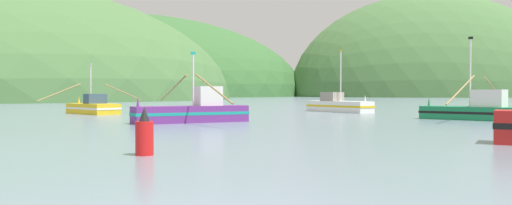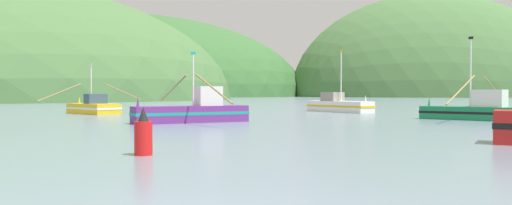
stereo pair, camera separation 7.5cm
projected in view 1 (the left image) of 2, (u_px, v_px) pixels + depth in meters
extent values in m
ellipsoid|color=#386633|center=(126.00, 96.00, 232.07)|extent=(160.46, 128.37, 72.58)
ellipsoid|color=#47703D|center=(427.00, 96.00, 224.10)|extent=(120.01, 96.01, 88.06)
cube|color=#6B2D84|center=(191.00, 114.00, 36.53)|extent=(8.27, 5.14, 1.18)
cube|color=teal|center=(191.00, 113.00, 36.53)|extent=(8.35, 5.19, 0.21)
cone|color=#6B2D84|center=(138.00, 101.00, 34.74)|extent=(0.27, 0.27, 0.70)
cube|color=silver|center=(208.00, 96.00, 37.12)|extent=(2.12, 1.93, 1.40)
cylinder|color=silver|center=(193.00, 80.00, 36.55)|extent=(0.12, 0.12, 3.62)
cube|color=teal|center=(193.00, 53.00, 36.51)|extent=(0.34, 0.18, 0.20)
cylinder|color=#997F4C|center=(213.00, 88.00, 33.01)|extent=(2.67, 5.56, 2.04)
cylinder|color=#997F4C|center=(173.00, 88.00, 39.97)|extent=(2.67, 5.56, 2.04)
cube|color=#197A47|center=(479.00, 113.00, 39.61)|extent=(7.88, 7.54, 1.03)
cube|color=black|center=(479.00, 113.00, 39.61)|extent=(7.96, 7.62, 0.19)
cone|color=#197A47|center=(429.00, 102.00, 42.10)|extent=(0.28, 0.28, 0.70)
cube|color=silver|center=(489.00, 98.00, 39.10)|extent=(2.87, 2.85, 1.32)
cylinder|color=silver|center=(470.00, 73.00, 39.96)|extent=(0.12, 0.12, 5.21)
cube|color=black|center=(471.00, 38.00, 39.90)|extent=(0.28, 0.27, 0.20)
cylinder|color=#997F4C|center=(461.00, 89.00, 36.42)|extent=(4.05, 4.37, 2.18)
cylinder|color=#997F4C|center=(494.00, 90.00, 42.73)|extent=(4.05, 4.37, 2.18)
cube|color=gold|center=(93.00, 109.00, 50.53)|extent=(6.09, 6.22, 1.01)
cube|color=white|center=(93.00, 108.00, 50.52)|extent=(6.15, 6.28, 0.18)
cone|color=gold|center=(79.00, 100.00, 52.45)|extent=(0.28, 0.28, 0.70)
cube|color=#334C6B|center=(95.00, 99.00, 50.18)|extent=(2.20, 2.17, 0.95)
cylinder|color=silver|center=(91.00, 84.00, 50.74)|extent=(0.12, 0.12, 3.75)
cube|color=white|center=(91.00, 64.00, 50.70)|extent=(0.27, 0.28, 0.20)
cylinder|color=#997F4C|center=(59.00, 92.00, 48.04)|extent=(3.17, 3.01, 1.73)
cylinder|color=#997F4C|center=(123.00, 92.00, 52.94)|extent=(3.17, 3.01, 1.73)
cube|color=white|center=(339.00, 107.00, 54.91)|extent=(6.14, 7.93, 1.17)
cube|color=gold|center=(339.00, 106.00, 54.91)|extent=(6.20, 8.01, 0.21)
cone|color=white|center=(365.00, 98.00, 51.88)|extent=(0.28, 0.28, 0.70)
cube|color=gray|center=(332.00, 97.00, 55.76)|extent=(2.48, 2.59, 0.95)
cylinder|color=silver|center=(341.00, 76.00, 54.65)|extent=(0.12, 0.12, 5.27)
cube|color=gold|center=(341.00, 50.00, 54.59)|extent=(0.22, 0.32, 0.20)
cylinder|color=red|center=(144.00, 138.00, 17.84)|extent=(0.63, 0.63, 1.18)
cone|color=black|center=(144.00, 114.00, 17.82)|extent=(0.38, 0.38, 0.50)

